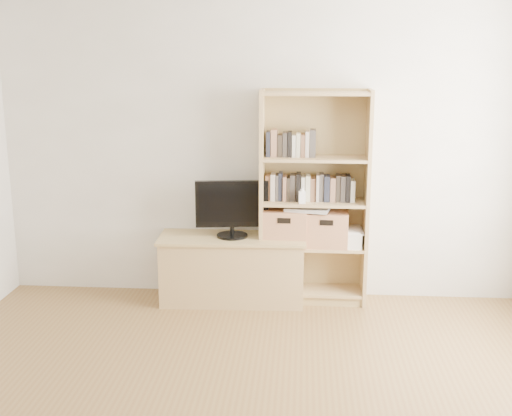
# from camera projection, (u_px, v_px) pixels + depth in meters

# --- Properties ---
(back_wall) EXTENTS (4.50, 0.02, 2.60)m
(back_wall) POSITION_uv_depth(u_px,v_px,m) (263.00, 148.00, 5.45)
(back_wall) COLOR beige
(back_wall) RESTS_ON floor
(tv_stand) EXTENTS (1.21, 0.49, 0.55)m
(tv_stand) POSITION_uv_depth(u_px,v_px,m) (232.00, 270.00, 5.49)
(tv_stand) COLOR tan
(tv_stand) RESTS_ON floor
(bookshelf) EXTENTS (0.90, 0.32, 1.80)m
(bookshelf) POSITION_uv_depth(u_px,v_px,m) (314.00, 199.00, 5.35)
(bookshelf) COLOR tan
(bookshelf) RESTS_ON floor
(television) EXTENTS (0.61, 0.13, 0.48)m
(television) POSITION_uv_depth(u_px,v_px,m) (232.00, 209.00, 5.36)
(television) COLOR black
(television) RESTS_ON tv_stand
(books_row_mid) EXTENTS (0.86, 0.21, 0.23)m
(books_row_mid) POSITION_uv_depth(u_px,v_px,m) (314.00, 187.00, 5.35)
(books_row_mid) COLOR brown
(books_row_mid) RESTS_ON bookshelf
(books_row_upper) EXTENTS (0.37, 0.15, 0.19)m
(books_row_upper) POSITION_uv_depth(u_px,v_px,m) (291.00, 145.00, 5.28)
(books_row_upper) COLOR brown
(books_row_upper) RESTS_ON bookshelf
(baby_monitor) EXTENTS (0.06, 0.04, 0.10)m
(baby_monitor) POSITION_uv_depth(u_px,v_px,m) (302.00, 197.00, 5.26)
(baby_monitor) COLOR white
(baby_monitor) RESTS_ON bookshelf
(basket_left) EXTENTS (0.38, 0.31, 0.30)m
(basket_left) POSITION_uv_depth(u_px,v_px,m) (285.00, 227.00, 5.42)
(basket_left) COLOR #A8714C
(basket_left) RESTS_ON bookshelf
(basket_right) EXTENTS (0.37, 0.31, 0.29)m
(basket_right) POSITION_uv_depth(u_px,v_px,m) (326.00, 228.00, 5.40)
(basket_right) COLOR #A8714C
(basket_right) RESTS_ON bookshelf
(laptop) EXTENTS (0.40, 0.31, 0.03)m
(laptop) POSITION_uv_depth(u_px,v_px,m) (308.00, 208.00, 5.36)
(laptop) COLOR silver
(laptop) RESTS_ON basket_left
(magazine_stack) EXTENTS (0.20, 0.28, 0.13)m
(magazine_stack) POSITION_uv_depth(u_px,v_px,m) (350.00, 238.00, 5.40)
(magazine_stack) COLOR silver
(magazine_stack) RESTS_ON bookshelf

